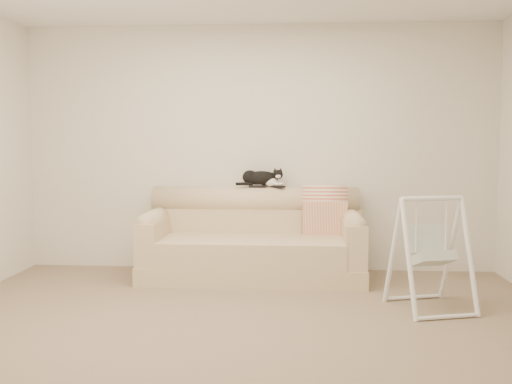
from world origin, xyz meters
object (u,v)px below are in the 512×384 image
remote_a (257,186)px  tuxedo_cat (261,178)px  sofa (253,243)px  remote_b (278,186)px  baby_swing (430,253)px

remote_a → tuxedo_cat: (0.04, 0.01, 0.08)m
sofa → remote_a: bearing=83.8°
remote_a → remote_b: (0.21, -0.02, -0.00)m
sofa → remote_b: 0.64m
remote_b → tuxedo_cat: 0.20m
remote_a → tuxedo_cat: tuxedo_cat is taller
remote_b → tuxedo_cat: size_ratio=0.33×
remote_a → baby_swing: (1.50, -1.26, -0.44)m
remote_b → baby_swing: size_ratio=0.17×
baby_swing → tuxedo_cat: bearing=139.0°
sofa → tuxedo_cat: 0.69m
tuxedo_cat → remote_b: bearing=-10.1°
sofa → remote_b: remote_b is taller
remote_b → baby_swing: (1.29, -1.24, -0.44)m
sofa → baby_swing: size_ratio=2.34×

